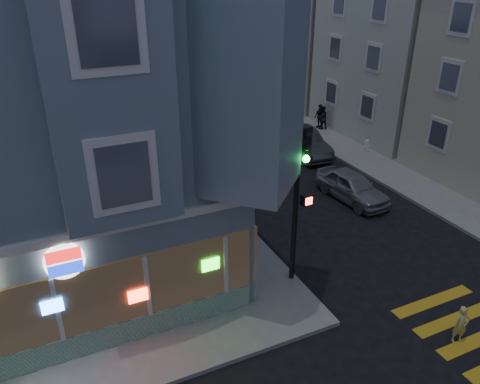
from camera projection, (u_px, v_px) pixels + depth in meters
sidewalk_ne at (387, 96)px, 39.10m from camera, size 24.00×42.00×0.15m
row_house_b at (430, 45)px, 29.73m from camera, size 12.00×8.60×10.50m
row_house_c at (344, 38)px, 37.38m from camera, size 12.00×8.60×9.00m
row_house_d at (288, 17)px, 44.37m from camera, size 12.00×8.60×10.50m
utility_pole at (267, 44)px, 33.66m from camera, size 2.20×0.30×9.00m
street_tree_near at (235, 45)px, 39.00m from camera, size 3.00×3.00×5.30m
street_tree_far at (201, 33)px, 45.50m from camera, size 3.00×3.00×5.30m
running_child at (461, 325)px, 13.64m from camera, size 0.52×0.41×1.24m
pedestrian_a at (322, 117)px, 30.82m from camera, size 0.78×0.63×1.54m
pedestrian_b at (320, 116)px, 31.02m from camera, size 0.99×0.54×1.60m
parked_car_a at (352, 186)px, 21.91m from camera, size 1.92×4.11×1.36m
parked_car_b at (303, 142)px, 27.12m from camera, size 1.83×4.67×1.51m
parked_car_c at (268, 118)px, 31.58m from camera, size 2.29×4.64×1.30m
parked_car_d at (199, 90)px, 38.68m from camera, size 2.56×4.63×1.23m
traffic_signal at (300, 180)px, 14.67m from camera, size 0.66×0.63×5.65m
fire_hydrant at (366, 145)px, 27.24m from camera, size 0.42×0.24×0.73m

